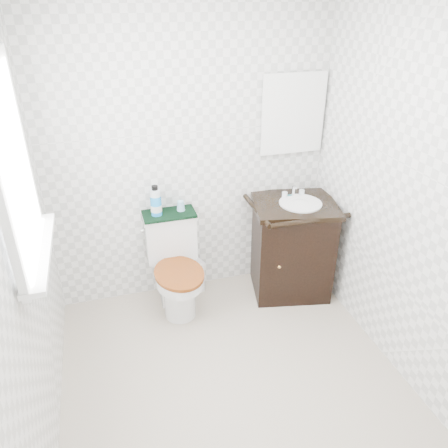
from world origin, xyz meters
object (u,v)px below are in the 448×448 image
vanity (292,245)px  cup (181,206)px  mouthwash_bottle (156,202)px  trash_bin (191,277)px  toilet (175,269)px

vanity → cup: bearing=166.8°
vanity → mouthwash_bottle: mouthwash_bottle is taller
vanity → trash_bin: bearing=166.5°
toilet → cup: cup is taller
toilet → mouthwash_bottle: (-0.09, 0.12, 0.55)m
vanity → toilet: bearing=176.1°
mouthwash_bottle → toilet: bearing=-51.2°
vanity → cup: 0.98m
trash_bin → cup: (-0.06, 0.01, 0.67)m
mouthwash_bottle → cup: mouthwash_bottle is taller
toilet → cup: bearing=54.9°
vanity → cup: size_ratio=11.56×
toilet → trash_bin: bearing=39.7°
toilet → vanity: size_ratio=0.83×
vanity → trash_bin: (-0.82, 0.20, -0.29)m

